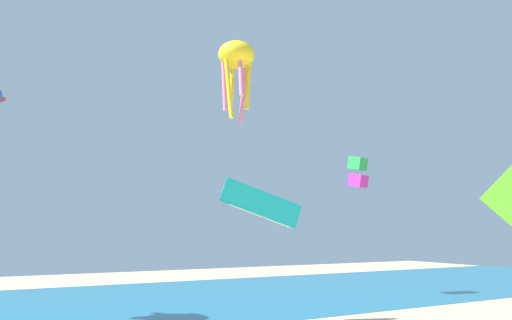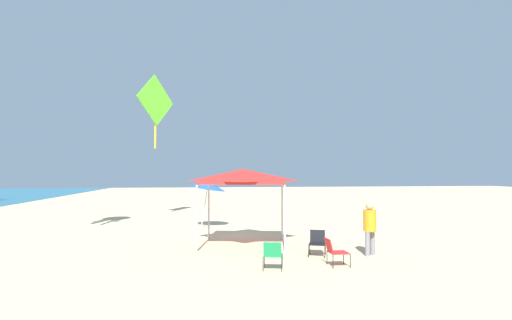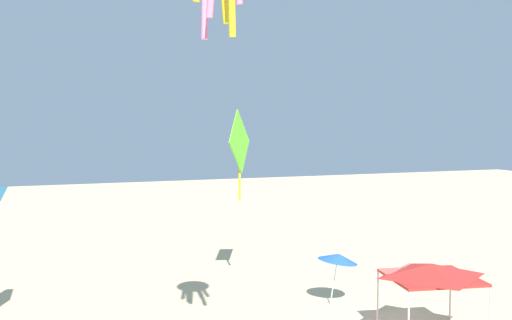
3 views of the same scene
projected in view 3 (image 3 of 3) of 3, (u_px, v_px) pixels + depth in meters
The scene contains 3 objects.
canopy_tent at pixel (432, 272), 21.55m from camera, with size 3.35×3.58×2.89m.
beach_umbrella at pixel (338, 258), 25.84m from camera, with size 1.81×1.82×2.45m.
kite_diamond_lime at pixel (239, 145), 28.70m from camera, with size 2.57×1.93×4.51m.
Camera 3 is at (-19.09, 13.25, 8.11)m, focal length 40.96 mm.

